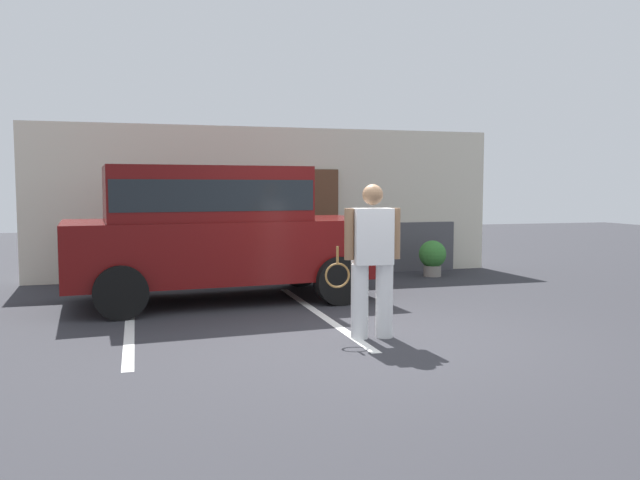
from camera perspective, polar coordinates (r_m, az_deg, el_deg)
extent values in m
plane|color=#2D2D33|center=(7.57, 4.43, -8.63)|extent=(40.00, 40.00, 0.00)
cube|color=silver|center=(8.58, -16.56, -7.20)|extent=(0.12, 4.40, 0.01)
cube|color=silver|center=(8.91, -0.05, -6.56)|extent=(0.12, 4.40, 0.01)
cube|color=beige|center=(12.73, -4.32, 3.39)|extent=(9.21, 0.30, 2.91)
cube|color=#4C4C51|center=(12.59, -4.11, -0.94)|extent=(7.74, 0.10, 1.02)
cube|color=brown|center=(12.73, -0.34, 1.58)|extent=(0.90, 0.06, 2.10)
cube|color=#590C0C|center=(9.96, -8.70, -0.79)|extent=(4.72, 2.22, 0.90)
cube|color=#590C0C|center=(9.86, -10.19, 4.09)|extent=(3.02, 1.96, 0.80)
cube|color=black|center=(9.87, -10.19, 3.97)|extent=(2.96, 1.98, 0.44)
cylinder|color=black|center=(11.31, -1.91, -2.33)|extent=(0.74, 0.31, 0.72)
cylinder|color=black|center=(9.54, 1.67, -3.63)|extent=(0.74, 0.31, 0.72)
cylinder|color=black|center=(10.76, -17.81, -2.91)|extent=(0.74, 0.31, 0.72)
cylinder|color=black|center=(8.88, -17.30, -4.47)|extent=(0.74, 0.31, 0.72)
cylinder|color=white|center=(7.51, 5.73, -5.38)|extent=(0.20, 0.20, 0.86)
cylinder|color=white|center=(7.43, 3.55, -5.47)|extent=(0.20, 0.20, 0.86)
cube|color=white|center=(7.38, 4.69, 0.34)|extent=(0.46, 0.32, 0.64)
sphere|color=#8C6647|center=(7.36, 4.71, 4.04)|extent=(0.24, 0.24, 0.24)
cylinder|color=#8C6647|center=(7.45, 6.73, 0.58)|extent=(0.11, 0.11, 0.59)
cylinder|color=#8C6647|center=(7.31, 2.61, 0.52)|extent=(0.11, 0.11, 0.59)
torus|color=olive|center=(7.38, 1.56, -3.16)|extent=(0.37, 0.06, 0.37)
cylinder|color=olive|center=(7.35, 1.56, -1.35)|extent=(0.03, 0.03, 0.20)
cylinder|color=gray|center=(12.80, 9.95, -2.72)|extent=(0.34, 0.34, 0.21)
sphere|color=#387F33|center=(12.77, 9.97, -1.24)|extent=(0.54, 0.54, 0.54)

